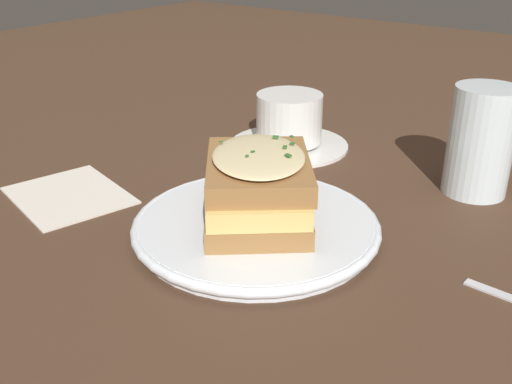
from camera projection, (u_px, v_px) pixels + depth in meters
The scene contains 6 objects.
ground_plane at pixel (280, 230), 0.58m from camera, with size 2.40×2.40×0.00m, color #473021.
dinner_plate at pixel (256, 226), 0.57m from camera, with size 0.24×0.24×0.02m.
sandwich at pixel (257, 187), 0.55m from camera, with size 0.15×0.16×0.07m.
teacup_with_saucer at pixel (290, 125), 0.78m from camera, with size 0.16×0.16×0.07m.
water_glass at pixel (481, 141), 0.64m from camera, with size 0.07×0.07×0.12m, color silver.
napkin at pixel (69, 195), 0.65m from camera, with size 0.13×0.11×0.00m, color silver.
Camera 1 is at (0.29, -0.42, 0.28)m, focal length 42.00 mm.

